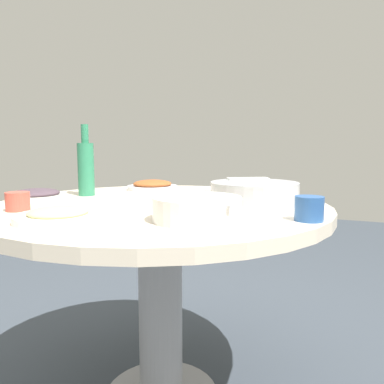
% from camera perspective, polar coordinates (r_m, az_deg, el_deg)
% --- Properties ---
extents(round_dining_table, '(1.18, 1.18, 0.76)m').
position_cam_1_polar(round_dining_table, '(1.36, -4.93, -8.17)').
color(round_dining_table, '#99999E').
rests_on(round_dining_table, ground).
extents(rice_bowl, '(0.31, 0.31, 0.08)m').
position_cam_1_polar(rice_bowl, '(1.33, 9.45, -0.04)').
color(rice_bowl, '#B2B5BA').
rests_on(rice_bowl, round_dining_table).
extents(soup_bowl, '(0.24, 0.24, 0.07)m').
position_cam_1_polar(soup_bowl, '(1.01, 0.76, -2.66)').
color(soup_bowl, silver).
rests_on(soup_bowl, round_dining_table).
extents(dish_stirfry, '(0.23, 0.23, 0.05)m').
position_cam_1_polar(dish_stirfry, '(1.73, -6.05, 0.99)').
color(dish_stirfry, silver).
rests_on(dish_stirfry, round_dining_table).
extents(dish_noodles, '(0.23, 0.23, 0.04)m').
position_cam_1_polar(dish_noodles, '(1.07, -19.69, -3.37)').
color(dish_noodles, white).
rests_on(dish_noodles, round_dining_table).
extents(dish_eggplant, '(0.21, 0.21, 0.04)m').
position_cam_1_polar(dish_eggplant, '(1.51, -22.63, -0.46)').
color(dish_eggplant, silver).
rests_on(dish_eggplant, round_dining_table).
extents(dish_tofu_braise, '(0.23, 0.23, 0.04)m').
position_cam_1_polar(dish_tofu_braise, '(1.65, 5.89, 0.57)').
color(dish_tofu_braise, white).
rests_on(dish_tofu_braise, round_dining_table).
extents(green_bottle, '(0.07, 0.07, 0.29)m').
position_cam_1_polar(green_bottle, '(1.57, -15.87, 3.67)').
color(green_bottle, '#2B7A56').
rests_on(green_bottle, round_dining_table).
extents(tea_cup_near, '(0.07, 0.07, 0.06)m').
position_cam_1_polar(tea_cup_near, '(1.29, -25.03, -1.31)').
color(tea_cup_near, '#CE4E3F').
rests_on(tea_cup_near, round_dining_table).
extents(tea_cup_far, '(0.08, 0.08, 0.07)m').
position_cam_1_polar(tea_cup_far, '(1.06, 17.42, -2.43)').
color(tea_cup_far, '#2A569A').
rests_on(tea_cup_far, round_dining_table).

